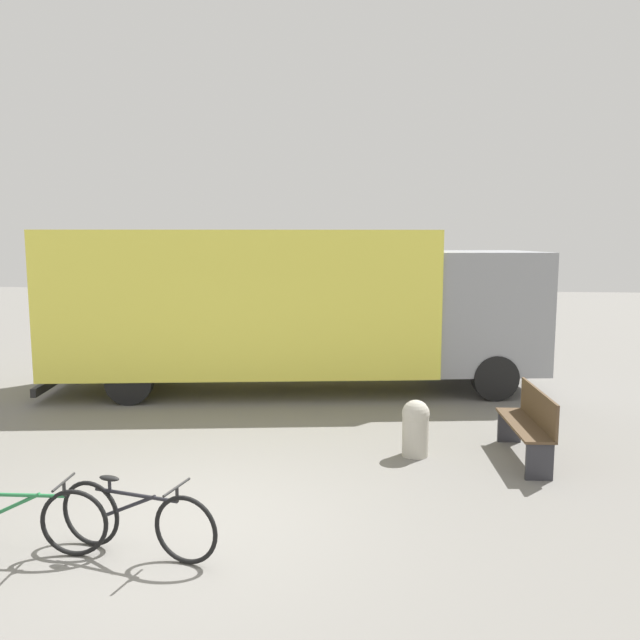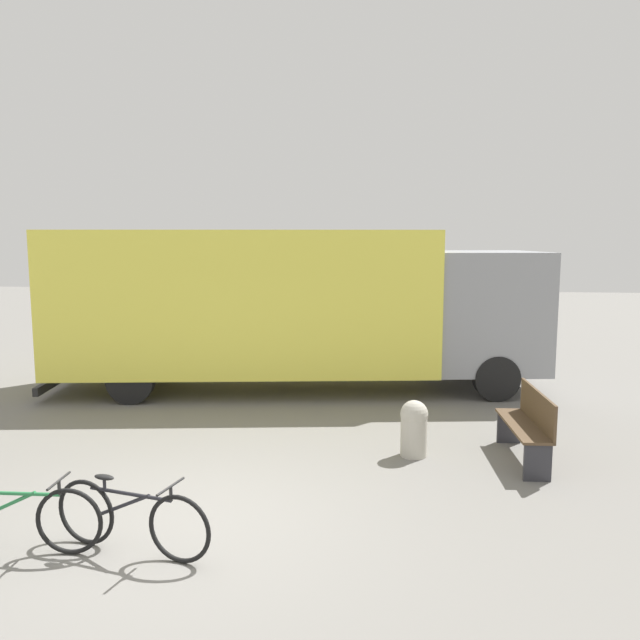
{
  "view_description": "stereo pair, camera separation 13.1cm",
  "coord_description": "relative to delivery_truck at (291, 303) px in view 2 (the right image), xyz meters",
  "views": [
    {
      "loc": [
        2.04,
        -6.08,
        3.01
      ],
      "look_at": [
        0.94,
        4.15,
        1.65
      ],
      "focal_mm": 35.0,
      "sensor_mm": 36.0,
      "label": 1
    },
    {
      "loc": [
        2.17,
        -6.07,
        3.01
      ],
      "look_at": [
        0.94,
        4.15,
        1.65
      ],
      "focal_mm": 35.0,
      "sensor_mm": 36.0,
      "label": 2
    }
  ],
  "objects": [
    {
      "name": "ground_plane",
      "position": [
        -0.14,
        -6.08,
        -1.73
      ],
      "size": [
        60.0,
        60.0,
        0.0
      ],
      "primitive_type": "plane",
      "color": "slate"
    },
    {
      "name": "delivery_truck",
      "position": [
        0.0,
        0.0,
        0.0
      ],
      "size": [
        9.8,
        3.81,
        3.15
      ],
      "rotation": [
        0.0,
        0.0,
        0.15
      ],
      "color": "#EAE04C",
      "rests_on": "ground"
    },
    {
      "name": "bicycle_middle",
      "position": [
        -0.44,
        -6.74,
        -1.38
      ],
      "size": [
        1.69,
        0.53,
        0.75
      ],
      "rotation": [
        0.0,
        0.0,
        -0.23
      ],
      "color": "black",
      "rests_on": "ground"
    },
    {
      "name": "park_bench",
      "position": [
        3.87,
        -3.69,
        -1.21
      ],
      "size": [
        0.49,
        1.6,
        0.97
      ],
      "rotation": [
        0.0,
        0.0,
        1.63
      ],
      "color": "brown",
      "rests_on": "ground"
    },
    {
      "name": "bicycle_near",
      "position": [
        -1.55,
        -6.86,
        -1.38
      ],
      "size": [
        1.73,
        0.44,
        0.75
      ],
      "rotation": [
        0.0,
        0.0,
        0.05
      ],
      "color": "black",
      "rests_on": "ground"
    },
    {
      "name": "bollard_near_bench",
      "position": [
        2.33,
        -3.7,
        -1.31
      ],
      "size": [
        0.38,
        0.38,
        0.79
      ],
      "color": "#B2AD9E",
      "rests_on": "ground"
    }
  ]
}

